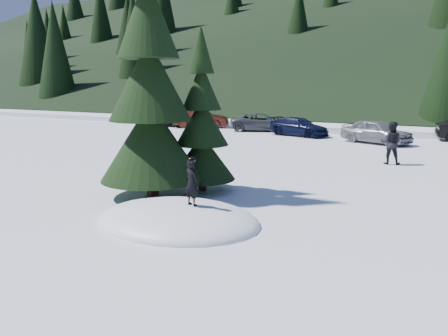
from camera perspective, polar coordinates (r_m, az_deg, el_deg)
The scene contains 12 objects.
ground at distance 11.52m, azimuth -6.04°, elevation -6.98°, with size 200.00×200.00×0.00m, color white.
snow_mound at distance 11.52m, azimuth -6.04°, elevation -6.98°, with size 4.48×3.52×0.96m, color white.
forest_hillside at distance 63.94m, azimuth 23.89°, elevation 18.14°, with size 200.00×60.00×25.00m, color black, non-canonical shape.
spruce_tall at distance 13.72m, azimuth -9.69°, elevation 9.91°, with size 3.20×3.20×8.60m.
spruce_short at distance 14.37m, azimuth -2.91°, elevation 5.23°, with size 2.20×2.20×5.37m.
child_skier at distance 11.09m, azimuth -4.24°, elevation -1.91°, with size 0.43×0.28×1.18m, color black.
adult_0 at distance 20.73m, azimuth 20.97°, elevation 3.07°, with size 0.92×0.72×1.90m, color black.
car_0 at distance 37.46m, azimuth -8.13°, elevation 6.54°, with size 1.69×4.21×1.43m, color black.
car_1 at distance 35.83m, azimuth -3.04°, elevation 6.47°, with size 1.56×4.46×1.47m, color #3B100A.
car_2 at distance 33.30m, azimuth 4.98°, elevation 5.98°, with size 2.19×4.76×1.32m, color #44474B.
car_3 at distance 30.45m, azimuth 9.76°, elevation 5.32°, with size 1.75×4.30×1.25m, color black.
car_4 at distance 27.72m, azimuth 19.26°, elevation 4.53°, with size 1.70×4.24×1.44m, color gray.
Camera 1 is at (6.26, -8.99, 3.54)m, focal length 35.00 mm.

